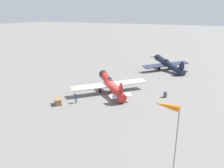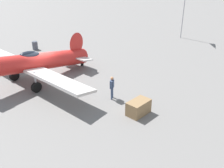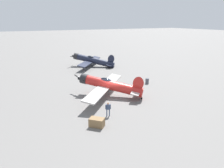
% 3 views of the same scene
% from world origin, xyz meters
% --- Properties ---
extents(ground_plane, '(400.00, 400.00, 0.00)m').
position_xyz_m(ground_plane, '(0.00, 0.00, 0.00)').
color(ground_plane, slate).
extents(airplane_foreground, '(10.13, 10.46, 3.26)m').
position_xyz_m(airplane_foreground, '(0.36, -0.35, 1.61)').
color(airplane_foreground, red).
rests_on(airplane_foreground, ground_plane).
extents(airplane_mid_apron, '(9.77, 10.33, 3.23)m').
position_xyz_m(airplane_mid_apron, '(-5.00, -19.39, 1.45)').
color(airplane_mid_apron, '#1E2338').
rests_on(airplane_mid_apron, ground_plane).
extents(ground_crew_mechanic, '(0.62, 0.32, 1.63)m').
position_xyz_m(ground_crew_mechanic, '(3.36, 5.47, 0.98)').
color(ground_crew_mechanic, '#384766').
rests_on(ground_crew_mechanic, ground_plane).
extents(equipment_crate, '(1.69, 1.70, 0.90)m').
position_xyz_m(equipment_crate, '(5.44, 7.04, 0.45)').
color(equipment_crate, olive).
rests_on(equipment_crate, ground_plane).
extents(fuel_drum, '(0.62, 0.62, 0.91)m').
position_xyz_m(fuel_drum, '(-8.15, -2.55, 0.45)').
color(fuel_drum, '#474C56').
rests_on(fuel_drum, ground_plane).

